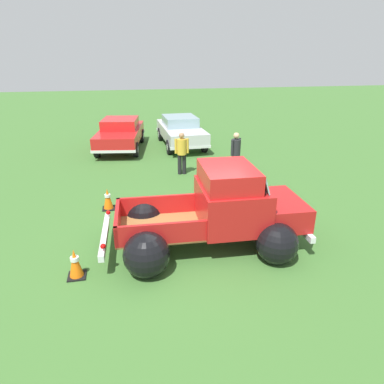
% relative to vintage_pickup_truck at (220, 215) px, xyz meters
% --- Properties ---
extents(ground_plane, '(80.00, 80.00, 0.00)m').
position_rel_vintage_pickup_truck_xyz_m(ground_plane, '(-0.39, 0.01, -0.76)').
color(ground_plane, '#3D6B2D').
extents(vintage_pickup_truck, '(4.69, 2.90, 1.96)m').
position_rel_vintage_pickup_truck_xyz_m(vintage_pickup_truck, '(0.00, 0.00, 0.00)').
color(vintage_pickup_truck, black).
rests_on(vintage_pickup_truck, ground).
extents(show_car_0, '(2.52, 4.55, 1.43)m').
position_rel_vintage_pickup_truck_xyz_m(show_car_0, '(-2.21, 9.45, 0.03)').
color(show_car_0, black).
rests_on(show_car_0, ground).
extents(show_car_1, '(1.97, 4.44, 1.43)m').
position_rel_vintage_pickup_truck_xyz_m(show_car_1, '(0.70, 9.52, 0.02)').
color(show_car_1, black).
rests_on(show_car_1, ground).
extents(spectator_0, '(0.53, 0.36, 1.58)m').
position_rel_vintage_pickup_truck_xyz_m(spectator_0, '(0.02, 5.22, 0.14)').
color(spectator_0, black).
rests_on(spectator_0, ground).
extents(spectator_1, '(0.49, 0.47, 1.63)m').
position_rel_vintage_pickup_truck_xyz_m(spectator_1, '(1.90, 4.59, 0.17)').
color(spectator_1, black).
rests_on(spectator_1, ground).
extents(lane_cone_0, '(0.36, 0.36, 0.63)m').
position_rel_vintage_pickup_truck_xyz_m(lane_cone_0, '(-3.19, -0.69, -0.45)').
color(lane_cone_0, black).
rests_on(lane_cone_0, ground).
extents(lane_cone_1, '(0.36, 0.36, 0.63)m').
position_rel_vintage_pickup_truck_xyz_m(lane_cone_1, '(-2.64, 2.53, -0.45)').
color(lane_cone_1, black).
rests_on(lane_cone_1, ground).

